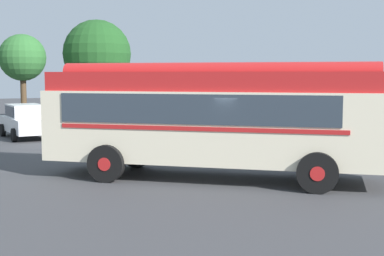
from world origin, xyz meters
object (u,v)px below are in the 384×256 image
(vintage_bus, at_px, (213,116))
(car_near_left, at_px, (26,121))
(car_mid_right, at_px, (140,117))
(car_mid_left, at_px, (86,118))

(vintage_bus, xyz_separation_m, car_near_left, (-3.68, 13.20, -1.05))
(vintage_bus, height_order, car_near_left, vintage_bus)
(vintage_bus, relative_size, car_mid_right, 2.16)
(car_near_left, bearing_deg, car_mid_left, 6.98)
(car_near_left, bearing_deg, vintage_bus, -74.41)
(car_mid_left, distance_m, car_mid_right, 2.94)
(vintage_bus, bearing_deg, car_mid_right, 80.02)
(vintage_bus, relative_size, car_mid_left, 2.16)
(car_near_left, height_order, car_mid_right, same)
(car_near_left, distance_m, car_mid_left, 3.13)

